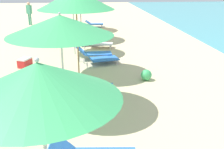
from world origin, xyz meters
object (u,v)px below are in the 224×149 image
at_px(lounger_sixth_inland, 86,39).
at_px(lounger_fifth_inland, 93,52).
at_px(lounger_fourth_shoreside, 99,58).
at_px(beach_ball, 146,75).
at_px(umbrella_third, 60,25).
at_px(lounger_sixth_shoreside, 88,31).
at_px(lounger_farthest_shoreside, 94,24).
at_px(cooler_box, 25,62).
at_px(umbrella_fifth, 73,2).
at_px(person_walking_near, 29,11).
at_px(lounger_fifth_shoreside, 97,43).
at_px(lounger_third_shoreside, 86,86).
at_px(umbrella_second, 39,81).

bearing_deg(lounger_sixth_inland, lounger_fifth_inland, -92.60).
height_order(lounger_fourth_shoreside, beach_ball, lounger_fourth_shoreside).
distance_m(lounger_sixth_inland, beach_ball, 5.68).
height_order(umbrella_third, beach_ball, umbrella_third).
distance_m(umbrella_third, lounger_sixth_shoreside, 9.74).
bearing_deg(lounger_farthest_shoreside, cooler_box, -102.89).
height_order(umbrella_fifth, lounger_sixth_shoreside, umbrella_fifth).
bearing_deg(beach_ball, person_walking_near, 116.02).
bearing_deg(umbrella_fifth, lounger_sixth_shoreside, 80.56).
height_order(lounger_sixth_shoreside, lounger_sixth_inland, lounger_sixth_inland).
bearing_deg(lounger_fifth_shoreside, person_walking_near, 130.76).
distance_m(umbrella_third, lounger_sixth_inland, 7.62).
distance_m(lounger_sixth_inland, person_walking_near, 8.08).
relative_size(umbrella_fifth, person_walking_near, 1.58).
distance_m(lounger_third_shoreside, lounger_farthest_shoreside, 11.98).
xyz_separation_m(umbrella_fifth, lounger_farthest_shoreside, (1.14, 7.16, -2.06)).
height_order(lounger_fifth_inland, cooler_box, lounger_fifth_inland).
bearing_deg(lounger_fifth_inland, lounger_farthest_shoreside, 86.33).
xyz_separation_m(lounger_sixth_shoreside, cooler_box, (-2.51, -5.59, -0.14)).
xyz_separation_m(umbrella_fifth, lounger_fifth_inland, (0.78, -0.99, -2.00)).
relative_size(cooler_box, beach_ball, 1.71).
bearing_deg(umbrella_fifth, lounger_farthest_shoreside, 80.93).
bearing_deg(umbrella_second, cooler_box, 103.66).
xyz_separation_m(umbrella_third, umbrella_fifth, (0.09, 5.71, 0.09)).
distance_m(lounger_farthest_shoreside, person_walking_near, 4.93).
bearing_deg(umbrella_third, person_walking_near, 103.43).
bearing_deg(person_walking_near, cooler_box, 42.84).
bearing_deg(lounger_sixth_shoreside, person_walking_near, 134.74).
height_order(person_walking_near, beach_ball, person_walking_near).
bearing_deg(lounger_sixth_shoreside, beach_ball, -72.20).
bearing_deg(lounger_sixth_shoreside, umbrella_third, -90.45).
relative_size(umbrella_second, lounger_fourth_shoreside, 1.61).
distance_m(lounger_sixth_inland, lounger_farthest_shoreside, 5.56).
bearing_deg(umbrella_second, lounger_farthest_shoreside, 85.78).
distance_m(lounger_fifth_inland, person_walking_near, 10.54).
bearing_deg(umbrella_second, beach_ball, 65.19).
bearing_deg(cooler_box, lounger_fourth_shoreside, 1.49).
height_order(lounger_third_shoreside, umbrella_fifth, umbrella_fifth).
bearing_deg(lounger_fifth_shoreside, umbrella_third, -89.97).
height_order(lounger_fifth_inland, lounger_sixth_shoreside, lounger_fifth_inland).
relative_size(lounger_fifth_shoreside, cooler_box, 2.35).
xyz_separation_m(lounger_fifth_shoreside, lounger_sixth_inland, (-0.54, 0.62, 0.05)).
bearing_deg(umbrella_second, umbrella_fifth, 89.60).
height_order(lounger_fourth_shoreside, person_walking_near, person_walking_near).
distance_m(umbrella_second, lounger_fifth_shoreside, 10.46).
bearing_deg(person_walking_near, lounger_fifth_shoreside, 64.93).
distance_m(lounger_fifth_inland, beach_ball, 3.19).
bearing_deg(person_walking_near, lounger_farthest_shoreside, 106.63).
bearing_deg(lounger_fifth_inland, person_walking_near, 112.94).
distance_m(umbrella_fifth, person_walking_near, 9.39).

